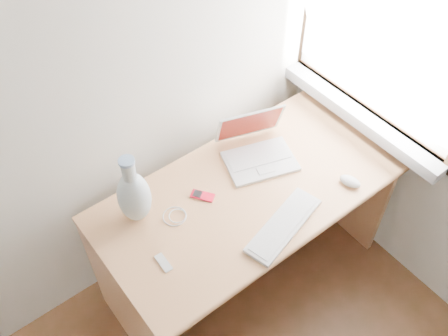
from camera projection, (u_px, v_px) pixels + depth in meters
window at (386, 22)px, 2.01m from camera, size 0.11×0.99×1.10m
desk at (236, 207)px, 2.36m from camera, size 1.34×0.67×0.71m
laptop at (255, 150)px, 2.26m from camera, size 0.36×0.35×0.21m
external_keyboard at (284, 225)px, 2.03m from camera, size 0.42×0.22×0.02m
mouse at (350, 181)px, 2.17m from camera, size 0.08×0.11×0.03m
ipod at (202, 196)px, 2.14m from camera, size 0.09×0.11×0.01m
cable_coil at (175, 216)px, 2.07m from camera, size 0.12×0.12×0.01m
remote at (163, 263)px, 1.92m from camera, size 0.04×0.09×0.01m
vase at (134, 195)px, 1.97m from camera, size 0.13×0.13×0.35m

